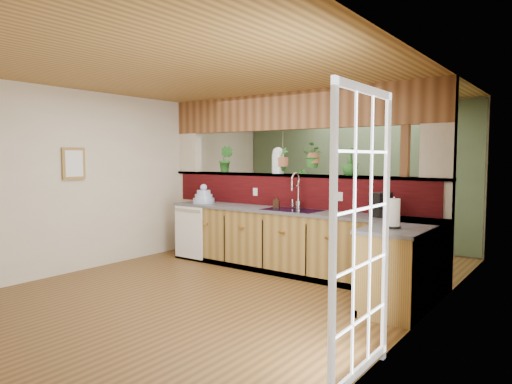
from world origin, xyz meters
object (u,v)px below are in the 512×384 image
Objects in this scene: soap_dispenser at (276,202)px; dish_stack at (204,197)px; paper_towel at (394,214)px; glass_jar at (278,160)px; shelving_console at (327,217)px; coffee_maker at (380,205)px; faucet at (296,189)px.

dish_stack is at bearing -177.25° from soap_dispenser.
glass_jar is at bearing 152.55° from paper_towel.
shelving_console is (-0.14, 1.90, -1.09)m from glass_jar.
paper_towel reaches higher than coffee_maker.
glass_jar is at bearing 120.39° from soap_dispenser.
shelving_console is at bearing 98.32° from soap_dispenser.
soap_dispenser is at bearing 2.75° from dish_stack.
faucet is at bearing -25.59° from glass_jar.
paper_towel is 3.90m from shelving_console.
dish_stack is 1.38m from glass_jar.
faucet reaches higher than dish_stack.
dish_stack is 2.56m from shelving_console.
coffee_maker is at bearing -10.97° from glass_jar.
faucet is 1.59× the size of paper_towel.
dish_stack is (-1.65, -0.16, -0.19)m from faucet.
glass_jar is 0.29× the size of shelving_console.
dish_stack reaches higher than shelving_console.
faucet is at bearing 152.06° from paper_towel.
shelving_console is at bearing 145.66° from coffee_maker.
soap_dispenser is 0.70m from glass_jar.
glass_jar reaches higher than coffee_maker.
faucet is at bearing 5.53° from dish_stack.
coffee_maker is 0.75× the size of glass_jar.
paper_towel is 2.56m from glass_jar.
dish_stack is at bearing -124.19° from shelving_console.
coffee_maker is (1.29, -0.12, -0.14)m from faucet.
dish_stack is 3.49m from paper_towel.
paper_towel is 0.23× the size of shelving_console.
shelving_console is at bearing 127.66° from paper_towel.
faucet reaches higher than shelving_console.
soap_dispenser is at bearing -161.56° from faucet.
glass_jar reaches higher than paper_towel.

